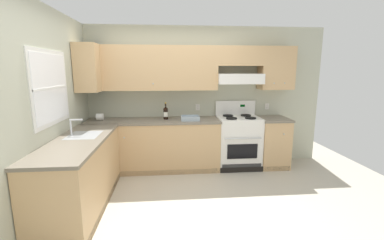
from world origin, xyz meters
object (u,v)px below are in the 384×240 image
Objects in this scene: bowl at (190,119)px; paper_towel_roll at (100,117)px; stove at (238,141)px; wine_bottle at (166,113)px.

bowl is 1.57m from paper_towel_roll.
paper_towel_roll is at bearing 174.43° from bowl.
stove is 10.36× the size of paper_towel_roll.
wine_bottle reaches higher than paper_towel_roll.
stove is at bearing -1.15° from paper_towel_roll.
wine_bottle is 0.45m from bowl.
wine_bottle is 1.14m from paper_towel_roll.
bowl is (0.42, -0.14, -0.09)m from wine_bottle.
stove is 1.43m from wine_bottle.
stove is 1.01m from bowl.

